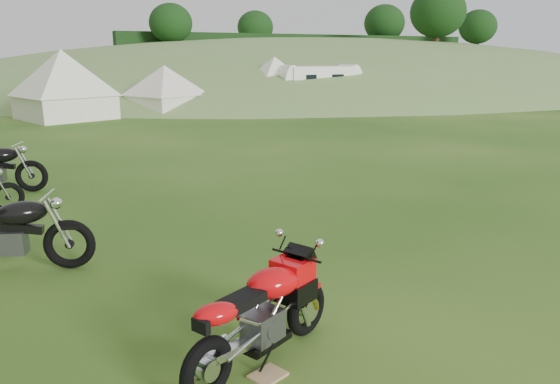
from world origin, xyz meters
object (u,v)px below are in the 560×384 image
vintage_moto_a (8,231)px  caravan (318,86)px  sport_motorcycle (261,308)px  tent_right (274,81)px  tent_left (64,85)px  tent_mid (165,87)px  plywood_board (268,375)px

vintage_moto_a → caravan: (14.83, 16.91, 0.49)m
sport_motorcycle → caravan: caravan is taller
tent_right → caravan: 2.23m
sport_motorcycle → tent_left: tent_left is taller
sport_motorcycle → vintage_moto_a: bearing=95.1°
tent_mid → tent_right: size_ratio=0.91×
tent_left → caravan: bearing=-17.1°
plywood_board → tent_mid: bearing=75.9°
tent_mid → tent_right: (5.95, 0.87, 0.12)m
plywood_board → tent_left: tent_left is taller
sport_motorcycle → tent_right: bearing=38.6°
sport_motorcycle → tent_mid: tent_mid is taller
sport_motorcycle → vintage_moto_a: 3.79m
sport_motorcycle → plywood_board: sport_motorcycle is taller
tent_right → plywood_board: bearing=-118.3°
vintage_moto_a → tent_mid: size_ratio=0.75×
vintage_moto_a → tent_mid: bearing=89.1°
plywood_board → tent_mid: (5.19, 20.70, 1.14)m
caravan → tent_right: bearing=154.2°
vintage_moto_a → tent_mid: 18.55m
tent_right → caravan: bearing=-31.8°
sport_motorcycle → caravan: 24.04m
vintage_moto_a → plywood_board: bearing=-41.8°
tent_left → tent_right: tent_left is taller
plywood_board → vintage_moto_a: (-1.79, 3.53, 0.51)m
sport_motorcycle → plywood_board: 0.56m
sport_motorcycle → caravan: bearing=33.3°
tent_right → caravan: tent_right is taller
vintage_moto_a → tent_left: 17.04m
plywood_board → tent_mid: tent_mid is taller
plywood_board → caravan: size_ratio=0.07×
vintage_moto_a → tent_right: bearing=75.6°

